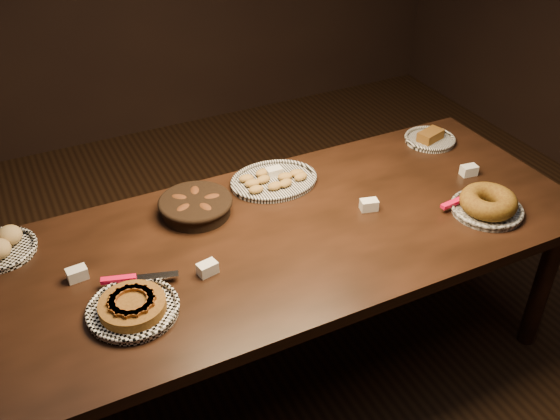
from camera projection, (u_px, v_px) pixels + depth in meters
name	position (u px, v px, depth m)	size (l,w,h in m)	color
ground	(287.00, 362.00, 2.85)	(5.00, 5.00, 0.00)	black
buffet_table	(289.00, 245.00, 2.47)	(2.40, 1.00, 0.75)	black
apple_tart_plate	(133.00, 307.00, 2.04)	(0.35, 0.33, 0.06)	white
madeleine_platter	(274.00, 180.00, 2.70)	(0.38, 0.31, 0.04)	black
bundt_cake_plate	(488.00, 204.00, 2.51)	(0.32, 0.29, 0.09)	black
croissant_basket	(196.00, 205.00, 2.49)	(0.30, 0.30, 0.07)	black
loaf_plate	(430.00, 138.00, 3.00)	(0.24, 0.24, 0.06)	black
tent_cards	(290.00, 214.00, 2.48)	(1.77, 0.53, 0.04)	white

